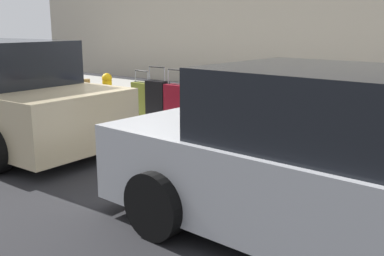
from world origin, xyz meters
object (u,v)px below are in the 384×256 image
at_px(parked_car_silver_0, 349,169).
at_px(suitcase_black_1, 338,131).
at_px(suitcase_silver_3, 277,124).
at_px(suitcase_black_8, 157,101).
at_px(suitcase_maroon_0, 374,137).
at_px(bollard_post, 87,94).
at_px(suitcase_teal_5, 227,116).
at_px(fire_hydrant, 107,91).
at_px(suitcase_red_6, 204,112).
at_px(suitcase_maroon_7, 177,105).
at_px(suitcase_navy_4, 250,115).
at_px(suitcase_olive_2, 306,125).
at_px(suitcase_olive_9, 142,100).

bearing_deg(parked_car_silver_0, suitcase_black_1, -66.92).
relative_size(suitcase_silver_3, suitcase_black_8, 0.72).
distance_m(suitcase_black_8, parked_car_silver_0, 5.21).
height_order(suitcase_maroon_0, bollard_post, suitcase_maroon_0).
relative_size(suitcase_teal_5, fire_hydrant, 0.76).
distance_m(suitcase_red_6, suitcase_maroon_7, 0.56).
xyz_separation_m(suitcase_teal_5, suitcase_maroon_7, (1.04, 0.10, 0.09)).
relative_size(suitcase_navy_4, parked_car_silver_0, 0.23).
bearing_deg(suitcase_red_6, suitcase_black_1, 179.99).
xyz_separation_m(suitcase_black_1, suitcase_red_6, (2.42, -0.00, -0.01)).
bearing_deg(parked_car_silver_0, suitcase_olive_2, -58.24).
height_order(suitcase_maroon_7, suitcase_olive_9, suitcase_maroon_7).
bearing_deg(suitcase_black_8, suitcase_navy_4, -179.89).
xyz_separation_m(suitcase_black_1, suitcase_teal_5, (1.92, 0.01, -0.02)).
bearing_deg(bollard_post, suitcase_black_8, -176.70).
height_order(suitcase_olive_2, fire_hydrant, suitcase_olive_2).
xyz_separation_m(suitcase_maroon_7, suitcase_olive_9, (1.03, -0.13, -0.03)).
relative_size(suitcase_olive_2, suitcase_maroon_7, 0.95).
bearing_deg(suitcase_maroon_0, suitcase_silver_3, 1.18).
bearing_deg(suitcase_red_6, fire_hydrant, 0.91).
bearing_deg(suitcase_red_6, suitcase_black_8, 4.10).
bearing_deg(suitcase_olive_2, suitcase_black_1, -179.06).
xyz_separation_m(suitcase_maroon_0, suitcase_navy_4, (1.93, 0.06, 0.07)).
height_order(suitcase_maroon_0, suitcase_black_8, suitcase_black_8).
relative_size(bollard_post, parked_car_silver_0, 0.14).
bearing_deg(fire_hydrant, bollard_post, 16.51).
distance_m(suitcase_black_8, suitcase_olive_9, 0.52).
bearing_deg(suitcase_teal_5, fire_hydrant, 0.58).
bearing_deg(suitcase_red_6, suitcase_olive_2, 179.75).
relative_size(suitcase_silver_3, suitcase_maroon_7, 0.73).
bearing_deg(suitcase_teal_5, bollard_post, 2.92).
relative_size(suitcase_silver_3, parked_car_silver_0, 0.16).
xyz_separation_m(suitcase_black_8, suitcase_olive_9, (0.51, -0.10, -0.04)).
xyz_separation_m(suitcase_navy_4, suitcase_olive_9, (2.57, -0.10, -0.03)).
height_order(suitcase_maroon_0, suitcase_silver_3, suitcase_maroon_0).
relative_size(suitcase_teal_5, bollard_post, 0.93).
bearing_deg(suitcase_black_1, suitcase_red_6, -0.01).
bearing_deg(suitcase_navy_4, fire_hydrant, -0.52).
bearing_deg(suitcase_teal_5, suitcase_black_1, -179.71).
bearing_deg(suitcase_olive_9, fire_hydrant, 3.75).
bearing_deg(suitcase_navy_4, parked_car_silver_0, 135.33).
distance_m(suitcase_maroon_0, suitcase_teal_5, 2.43).
distance_m(suitcase_olive_2, suitcase_navy_4, 0.94).
height_order(suitcase_red_6, bollard_post, bollard_post).
relative_size(suitcase_teal_5, suitcase_olive_9, 0.66).
height_order(suitcase_maroon_0, suitcase_maroon_7, suitcase_maroon_7).
height_order(suitcase_olive_9, parked_car_silver_0, parked_car_silver_0).
distance_m(suitcase_teal_5, parked_car_silver_0, 3.96).
xyz_separation_m(suitcase_olive_2, suitcase_navy_4, (0.93, 0.06, 0.04)).
bearing_deg(suitcase_silver_3, suitcase_navy_4, 3.77).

